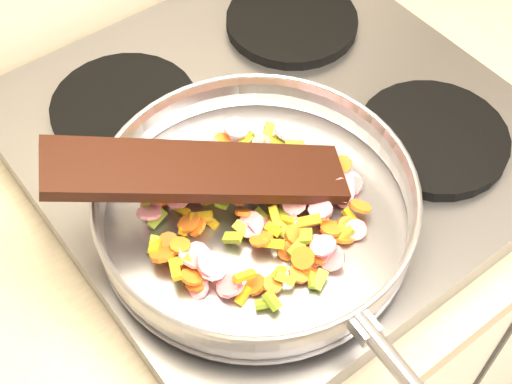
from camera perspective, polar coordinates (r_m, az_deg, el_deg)
cooktop at (r=0.93m, az=1.55°, el=4.45°), size 0.60×0.60×0.04m
grate_fl at (r=0.79m, az=-0.10°, el=-4.89°), size 0.19×0.19×0.02m
grate_fr at (r=0.92m, az=13.94°, el=4.23°), size 0.19×0.19×0.02m
grate_bl at (r=0.95m, az=-10.50°, el=6.71°), size 0.19×0.19×0.02m
grate_br at (r=1.06m, az=2.89°, el=13.47°), size 0.19×0.19×0.02m
saute_pan at (r=0.78m, az=0.08°, el=-0.94°), size 0.40×0.56×0.06m
vegetable_heap at (r=0.79m, az=-0.20°, el=-1.13°), size 0.26×0.25×0.05m
wooden_spatula at (r=0.77m, az=-4.49°, el=1.67°), size 0.32×0.21×0.10m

